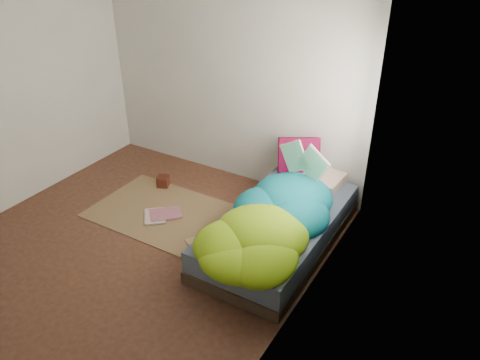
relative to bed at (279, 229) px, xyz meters
name	(u,v)px	position (x,y,z in m)	size (l,w,h in m)	color
ground	(142,242)	(-1.22, -0.72, -0.17)	(3.50, 3.50, 0.00)	#422419
room_walls	(124,91)	(-1.21, -0.71, 1.46)	(3.54, 3.54, 2.62)	silver
bed	(279,229)	(0.00, 0.00, 0.00)	(1.00, 2.00, 0.34)	#372D1E
duvet	(270,212)	(0.00, -0.22, 0.34)	(0.96, 1.84, 0.34)	navy
rug	(164,212)	(-1.37, -0.17, -0.16)	(1.60, 1.10, 0.01)	brown
pillow_floral	(319,178)	(0.08, 0.82, 0.23)	(0.53, 0.33, 0.12)	beige
pillow_magenta	(299,158)	(-0.19, 0.83, 0.40)	(0.46, 0.14, 0.46)	#50051E
open_book	(304,152)	(0.00, 0.50, 0.66)	(0.50, 0.11, 0.31)	green
wooden_box	(163,181)	(-1.75, 0.29, -0.09)	(0.14, 0.14, 0.14)	#3B120D
floor_book_a	(144,217)	(-1.48, -0.38, -0.14)	(0.23, 0.31, 0.02)	silver
floor_book_b	(164,208)	(-1.40, -0.12, -0.14)	(0.26, 0.35, 0.03)	#BA6B7D
floor_book_c	(190,248)	(-0.72, -0.56, -0.15)	(0.21, 0.28, 0.02)	tan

